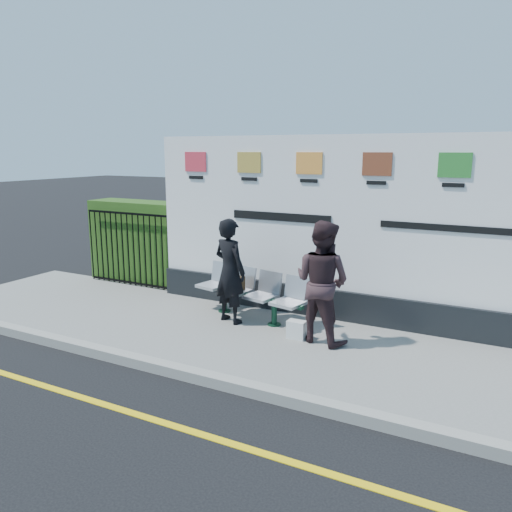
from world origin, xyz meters
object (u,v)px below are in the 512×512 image
(bench, at_px, (248,305))
(woman_right, at_px, (322,282))
(billboard, at_px, (374,244))
(woman_left, at_px, (230,271))

(bench, bearing_deg, woman_right, -3.87)
(billboard, height_order, woman_left, billboard)
(billboard, distance_m, woman_right, 1.26)
(bench, bearing_deg, billboard, 32.21)
(woman_right, bearing_deg, woman_left, 8.83)
(woman_left, height_order, woman_right, woman_right)
(bench, relative_size, woman_left, 1.22)
(billboard, height_order, woman_right, billboard)
(woman_left, relative_size, woman_right, 0.95)
(woman_right, bearing_deg, billboard, -99.86)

